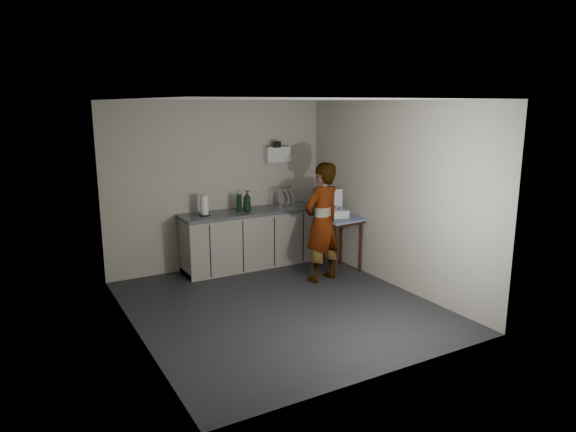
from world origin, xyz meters
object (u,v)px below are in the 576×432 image
soda_can (247,207)px  dish_rack (286,202)px  kitchen_counter (251,240)px  bakery_box (337,211)px  dark_bottle (239,203)px  side_table (339,224)px  standing_man (322,222)px  paper_towel (204,206)px  soap_bottle (247,201)px

soda_can → dish_rack: 0.70m
kitchen_counter → soda_can: (-0.04, 0.06, 0.54)m
kitchen_counter → bakery_box: bakery_box is taller
soda_can → dark_bottle: 0.18m
side_table → bakery_box: bakery_box is taller
kitchen_counter → dish_rack: dish_rack is taller
side_table → standing_man: size_ratio=0.48×
kitchen_counter → paper_towel: paper_towel is taller
kitchen_counter → soda_can: bearing=122.5°
standing_man → paper_towel: bearing=-52.4°
standing_man → dish_rack: 1.16m
kitchen_counter → dish_rack: (0.66, 0.03, 0.55)m
soap_bottle → bakery_box: bearing=-32.6°
bakery_box → side_table: bearing=-69.7°
soap_bottle → bakery_box: bakery_box is taller
side_table → soap_bottle: soap_bottle is taller
dark_bottle → standing_man: bearing=-54.5°
kitchen_counter → standing_man: 1.35m
soap_bottle → dark_bottle: bearing=154.6°
soda_can → paper_towel: 0.73m
paper_towel → dark_bottle: bearing=-0.7°
dark_bottle → side_table: bearing=-33.7°
side_table → standing_man: 0.57m
standing_man → dish_rack: standing_man is taller
side_table → kitchen_counter: bearing=138.7°
side_table → standing_man: (-0.49, -0.26, 0.14)m
side_table → bakery_box: 0.21m
side_table → soda_can: (-1.14, 0.92, 0.23)m
side_table → dish_rack: 1.02m
dark_bottle → dish_rack: bearing=2.1°
dark_bottle → bakery_box: bearing=-32.0°
side_table → dark_bottle: (-1.29, 0.86, 0.31)m
kitchen_counter → soap_bottle: soap_bottle is taller
soap_bottle → dish_rack: soap_bottle is taller
paper_towel → bakery_box: (1.85, -0.81, -0.12)m
side_table → paper_towel: bearing=151.6°
kitchen_counter → soap_bottle: 0.66m
paper_towel → dish_rack: size_ratio=0.71×
side_table → paper_towel: 2.07m
standing_man → soap_bottle: 1.29m
side_table → soap_bottle: 1.47m
kitchen_counter → dark_bottle: dark_bottle is taller
standing_man → soda_can: standing_man is taller
dish_rack → paper_towel: bearing=-179.0°
standing_man → dish_rack: (0.05, 1.15, 0.11)m
standing_man → paper_towel: standing_man is taller
dark_bottle → dish_rack: (0.85, 0.03, -0.07)m
dark_bottle → paper_towel: size_ratio=0.87×
soda_can → bakery_box: bakery_box is taller
dark_bottle → bakery_box: 1.52m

